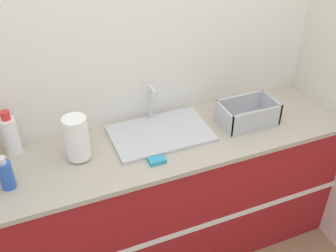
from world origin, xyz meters
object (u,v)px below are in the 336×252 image
paper_towel_roll (77,138)px  dish_rack (247,115)px  sink (160,132)px  bottle_white_spray (10,135)px  bottle_blue (6,174)px

paper_towel_roll → dish_rack: paper_towel_roll is taller
sink → dish_rack: (0.54, -0.09, 0.04)m
bottle_white_spray → paper_towel_roll: bearing=-30.0°
paper_towel_roll → bottle_white_spray: bottle_white_spray is taller
dish_rack → bottle_blue: (-1.40, -0.05, 0.03)m
bottle_blue → bottle_white_spray: bearing=80.3°
bottle_blue → dish_rack: bearing=1.9°
dish_rack → bottle_white_spray: bottle_white_spray is taller
sink → bottle_white_spray: bottle_white_spray is taller
dish_rack → bottle_white_spray: 1.38m
dish_rack → bottle_blue: bottle_blue is taller
paper_towel_roll → dish_rack: 1.03m
dish_rack → sink: bearing=170.6°
dish_rack → bottle_blue: 1.40m
sink → paper_towel_roll: (-0.49, -0.04, 0.11)m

